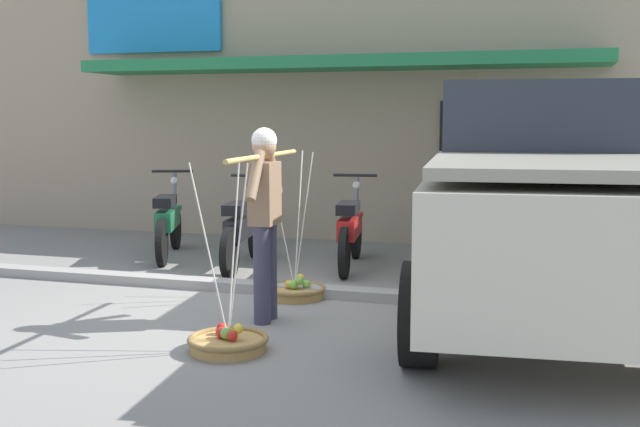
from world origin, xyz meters
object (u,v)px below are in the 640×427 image
object	(u,v)px
fruit_basket_left_side	(228,341)
motorcycle_second_in_row	(243,231)
motorcycle_nearest_shop	(168,222)
wooden_crate	(493,265)
motorcycle_third_in_row	(351,230)
fruit_vendor	(265,211)
fruit_basket_right_side	(295,290)
parked_truck	(542,202)

from	to	relation	value
fruit_basket_left_side	motorcycle_second_in_row	xyz separation A→B (m)	(-1.10, 3.02, 0.38)
fruit_basket_left_side	motorcycle_nearest_shop	size ratio (longest dim) A/B	0.83
fruit_basket_left_side	motorcycle_nearest_shop	distance (m)	4.14
motorcycle_second_in_row	wooden_crate	distance (m)	2.90
motorcycle_third_in_row	fruit_basket_left_side	bearing A→B (deg)	-91.72
fruit_basket_left_side	motorcycle_nearest_shop	world-z (taller)	fruit_basket_left_side
fruit_vendor	motorcycle_nearest_shop	world-z (taller)	fruit_vendor
motorcycle_third_in_row	motorcycle_second_in_row	bearing A→B (deg)	-162.14
motorcycle_second_in_row	motorcycle_third_in_row	xyz separation A→B (m)	(1.21, 0.39, 0.00)
fruit_basket_left_side	fruit_basket_right_side	xyz separation A→B (m)	(-0.06, 1.80, -0.00)
parked_truck	wooden_crate	size ratio (longest dim) A/B	11.02
motorcycle_nearest_shop	motorcycle_third_in_row	size ratio (longest dim) A/B	0.96
motorcycle_second_in_row	parked_truck	bearing A→B (deg)	-20.51
motorcycle_nearest_shop	fruit_vendor	bearing A→B (deg)	-48.14
motorcycle_third_in_row	parked_truck	distance (m)	2.78
motorcycle_nearest_shop	parked_truck	distance (m)	4.89
motorcycle_third_in_row	wooden_crate	size ratio (longest dim) A/B	4.12
motorcycle_second_in_row	fruit_basket_left_side	bearing A→B (deg)	-69.91
parked_truck	wooden_crate	bearing A→B (deg)	108.62
motorcycle_second_in_row	parked_truck	size ratio (longest dim) A/B	0.37
motorcycle_second_in_row	wooden_crate	xyz separation A→B (m)	(2.87, 0.21, -0.29)
motorcycle_second_in_row	parked_truck	xyz separation A→B (m)	(3.37, -1.26, 0.58)
fruit_basket_left_side	wooden_crate	xyz separation A→B (m)	(1.77, 3.23, 0.08)
parked_truck	fruit_vendor	bearing A→B (deg)	-159.57
motorcycle_third_in_row	parked_truck	world-z (taller)	parked_truck
fruit_vendor	motorcycle_nearest_shop	xyz separation A→B (m)	(-2.26, 2.53, -0.53)
fruit_vendor	motorcycle_third_in_row	size ratio (longest dim) A/B	1.00
motorcycle_second_in_row	motorcycle_third_in_row	distance (m)	1.27
fruit_basket_left_side	wooden_crate	bearing A→B (deg)	61.25
parked_truck	motorcycle_nearest_shop	bearing A→B (deg)	159.87
parked_truck	fruit_basket_left_side	bearing A→B (deg)	-142.25
fruit_basket_right_side	wooden_crate	distance (m)	2.32
fruit_basket_right_side	wooden_crate	size ratio (longest dim) A/B	3.30
fruit_vendor	motorcycle_second_in_row	bearing A→B (deg)	116.89
fruit_basket_right_side	motorcycle_second_in_row	distance (m)	1.64
fruit_basket_left_side	motorcycle_third_in_row	bearing A→B (deg)	88.28
fruit_vendor	parked_truck	size ratio (longest dim) A/B	0.37
fruit_basket_right_side	parked_truck	world-z (taller)	parked_truck
motorcycle_third_in_row	wooden_crate	world-z (taller)	motorcycle_third_in_row
fruit_vendor	wooden_crate	distance (m)	3.06
motorcycle_third_in_row	wooden_crate	distance (m)	1.70
motorcycle_third_in_row	wooden_crate	bearing A→B (deg)	-6.07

